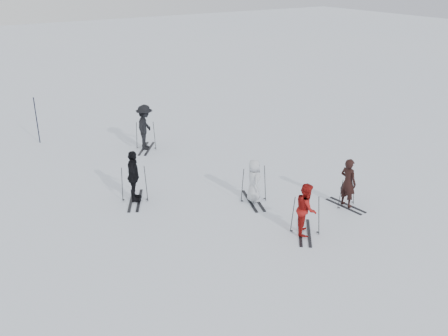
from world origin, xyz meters
name	(u,v)px	position (x,y,z in m)	size (l,w,h in m)	color
ground	(240,204)	(0.00, 0.00, 0.00)	(120.00, 120.00, 0.00)	silver
skier_near_dark	(348,183)	(2.98, -2.10, 0.85)	(0.62, 0.41, 1.71)	black
skier_red	(306,209)	(0.57, -2.74, 0.82)	(0.79, 0.62, 1.63)	maroon
skier_grey	(254,181)	(0.54, -0.07, 0.76)	(0.74, 0.48, 1.52)	silver
skier_uphill_left	(134,177)	(-2.95, 2.18, 0.91)	(1.07, 0.45, 1.83)	black
skier_uphill_far	(145,128)	(-0.42, 6.81, 1.00)	(1.29, 0.74, 2.00)	black
skis_near_dark	(347,191)	(2.98, -2.10, 0.57)	(0.83, 1.57, 1.14)	black
skis_red	(306,214)	(0.57, -2.74, 0.64)	(0.93, 1.77, 1.29)	black
skis_grey	(254,184)	(0.54, -0.07, 0.66)	(0.96, 1.82, 1.33)	black
skis_uphill_left	(134,183)	(-2.95, 2.18, 0.67)	(0.97, 1.83, 1.34)	black
skis_uphill_far	(146,135)	(-0.42, 6.81, 0.65)	(0.95, 1.79, 1.31)	black
piste_marker	(37,120)	(-4.23, 10.24, 1.08)	(0.05, 0.05, 2.15)	black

